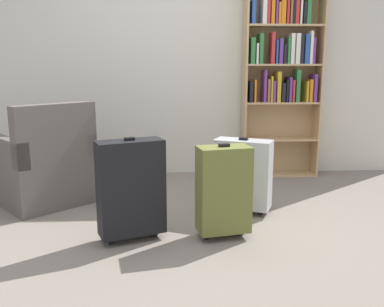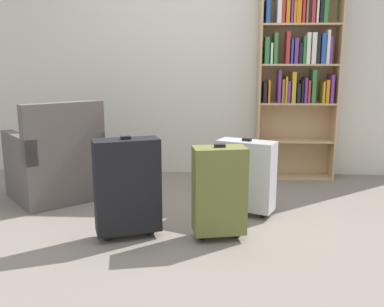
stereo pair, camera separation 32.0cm
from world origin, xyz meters
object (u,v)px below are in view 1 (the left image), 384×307
Objects in this scene: armchair at (45,168)px; suitcase_olive at (223,190)px; suitcase_silver at (243,174)px; bookshelf at (282,69)px; mug at (103,201)px; suitcase_black at (131,188)px.

armchair reaches higher than suitcase_olive.
suitcase_silver is at bearing -11.13° from armchair.
suitcase_silver is at bearing -116.46° from bookshelf.
armchair is 0.60m from mug.
bookshelf reaches higher than suitcase_olive.
mug is at bearing -150.77° from bookshelf.
bookshelf is at bearing 64.42° from suitcase_olive.
bookshelf is 2.02× the size of armchair.
armchair is 1.20m from suitcase_black.
bookshelf is at bearing 20.79° from armchair.
suitcase_silver is (1.18, -0.21, 0.28)m from mug.
bookshelf is 2.61m from armchair.
suitcase_black is at bearing -148.79° from suitcase_silver.
bookshelf is 1.59m from suitcase_silver.
suitcase_olive is 0.93× the size of suitcase_black.
armchair is at bearing 166.69° from mug.
suitcase_silver is 1.01m from suitcase_black.
bookshelf is 16.62× the size of mug.
suitcase_olive is at bearing -37.00° from mug.
mug is 0.19× the size of suitcase_silver.
suitcase_black is at bearing -45.71° from armchair.
mug is 0.16× the size of suitcase_black.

